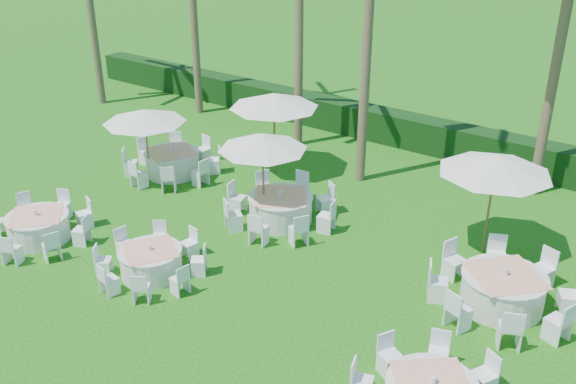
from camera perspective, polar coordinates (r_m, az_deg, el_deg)
name	(u,v)px	position (r m, az deg, el deg)	size (l,w,h in m)	color
ground	(196,292)	(16.24, -8.22, -8.76)	(120.00, 120.00, 0.00)	#15530E
hedge	(412,132)	(24.95, 10.97, 5.29)	(34.00, 1.00, 1.20)	black
banquet_table_a	(38,227)	(19.41, -21.31, -2.88)	(2.97, 2.97, 0.92)	silver
banquet_table_b	(151,261)	(16.92, -12.09, -6.04)	(2.85, 2.85, 0.87)	silver
banquet_table_d	(172,162)	(22.53, -10.25, 2.63)	(3.32, 3.32, 1.00)	silver
banquet_table_e	(280,208)	(19.01, -0.67, -1.42)	(3.38, 3.38, 1.01)	silver
banquet_table_f	(503,290)	(16.15, 18.54, -8.23)	(3.42, 3.42, 1.05)	silver
umbrella_a	(144,116)	(21.47, -12.67, 6.61)	(2.71, 2.71, 2.53)	brown
umbrella_b	(263,141)	(18.31, -2.27, 4.51)	(2.59, 2.59, 2.74)	brown
umbrella_c	(274,100)	(21.58, -1.26, 8.15)	(3.02, 3.02, 2.85)	brown
umbrella_d	(496,164)	(17.38, 17.98, 2.38)	(2.97, 2.97, 2.85)	brown
palm_b	(299,28)	(23.69, 0.98, 14.34)	(4.22, 4.38, 7.99)	brown
palm_d	(557,60)	(21.02, 22.79, 10.81)	(4.41, 4.07, 7.93)	brown
palm_f	(90,1)	(30.02, -17.23, 15.91)	(4.33, 4.31, 8.21)	brown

